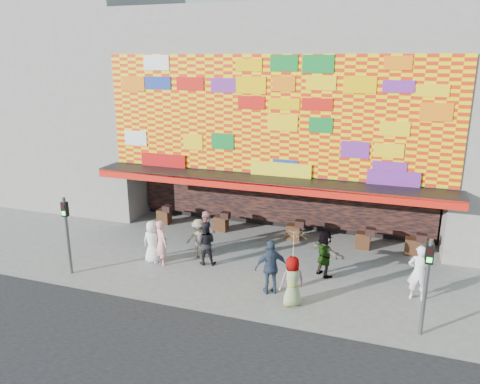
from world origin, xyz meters
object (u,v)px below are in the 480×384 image
(ped_i, at_px, (207,231))
(ped_a, at_px, (153,242))
(signal_right, at_px, (427,277))
(ped_b, at_px, (162,242))
(ped_e, at_px, (271,267))
(parasol, at_px, (293,244))
(signal_left, at_px, (67,227))
(ped_g, at_px, (292,281))
(ped_f, at_px, (325,254))
(ped_h, at_px, (419,273))
(ped_c, at_px, (205,243))
(ped_d, at_px, (199,239))

(ped_i, bearing_deg, ped_a, 89.61)
(signal_right, xyz_separation_m, ped_i, (-8.40, 3.71, -0.99))
(ped_b, bearing_deg, ped_e, -155.97)
(ped_e, relative_size, parasol, 1.04)
(signal_left, distance_m, ped_b, 3.55)
(parasol, bearing_deg, ped_g, -90.00)
(signal_left, relative_size, ped_f, 1.70)
(ped_f, bearing_deg, parasol, 114.71)
(signal_left, xyz_separation_m, ped_f, (9.06, 2.94, -0.98))
(parasol, bearing_deg, signal_right, -5.77)
(ped_e, height_order, ped_g, ped_e)
(ped_e, distance_m, ped_h, 4.91)
(ped_a, bearing_deg, ped_h, -178.85)
(signal_left, xyz_separation_m, ped_c, (4.47, 2.44, -0.99))
(ped_a, xyz_separation_m, ped_e, (5.13, -0.96, 0.12))
(ped_c, distance_m, ped_g, 4.44)
(ped_a, distance_m, parasol, 6.33)
(ped_h, bearing_deg, signal_left, 8.58)
(ped_a, xyz_separation_m, ped_c, (2.05, 0.50, 0.02))
(ped_i, bearing_deg, ped_d, 130.20)
(ped_c, relative_size, ped_d, 1.06)
(ped_d, distance_m, ped_h, 8.36)
(ped_b, bearing_deg, ped_f, -135.43)
(signal_left, height_order, ped_i, signal_left)
(signal_right, bearing_deg, ped_i, 156.19)
(signal_right, height_order, parasol, signal_right)
(ped_h, relative_size, parasol, 1.04)
(ped_e, bearing_deg, ped_f, -158.01)
(ped_b, xyz_separation_m, ped_c, (1.61, 0.58, -0.04))
(ped_c, height_order, ped_i, same)
(ped_a, xyz_separation_m, ped_g, (6.00, -1.54, 0.01))
(signal_left, distance_m, parasol, 8.43)
(ped_d, xyz_separation_m, parasol, (4.44, -2.52, 1.34))
(signal_left, height_order, parasol, signal_left)
(signal_right, distance_m, ped_c, 8.35)
(signal_right, height_order, ped_e, signal_right)
(signal_right, xyz_separation_m, parasol, (-3.98, 0.40, 0.30))
(ped_h, bearing_deg, signal_right, 90.84)
(signal_right, xyz_separation_m, ped_b, (-9.53, 1.86, -0.95))
(ped_d, relative_size, ped_i, 0.94)
(ped_f, height_order, ped_g, ped_f)
(ped_b, bearing_deg, ped_g, -160.07)
(ped_c, bearing_deg, parasol, 136.98)
(ped_b, xyz_separation_m, ped_f, (6.19, 1.08, -0.03))
(ped_d, bearing_deg, ped_a, 24.28)
(ped_i, bearing_deg, ped_h, -148.96)
(signal_right, height_order, ped_c, signal_right)
(signal_left, xyz_separation_m, ped_b, (2.87, 1.86, -0.95))
(ped_i, relative_size, parasol, 0.94)
(ped_a, bearing_deg, parasol, 165.29)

